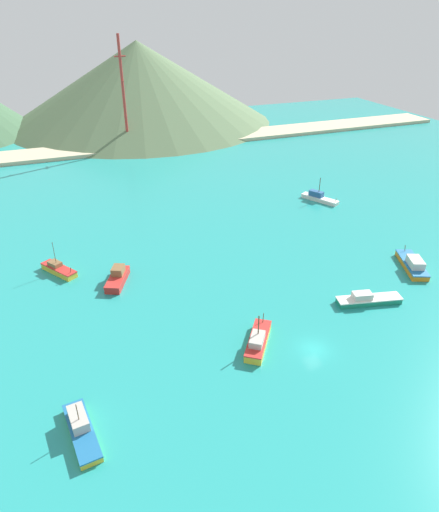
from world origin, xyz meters
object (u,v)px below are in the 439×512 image
fishing_boat_2 (59,269)px  fishing_boat_3 (118,278)px  fishing_boat_7 (319,198)px  radio_tower (123,94)px  fishing_boat_9 (368,299)px  fishing_boat_6 (81,428)px  fishing_boat_1 (413,264)px  fishing_boat_0 (258,341)px

fishing_boat_2 → fishing_boat_3: fishing_boat_2 is taller
fishing_boat_2 → fishing_boat_7: bearing=11.8°
radio_tower → fishing_boat_7: bearing=-60.2°
fishing_boat_9 → fishing_boat_2: bearing=148.9°
fishing_boat_3 → fishing_boat_6: bearing=-107.2°
fishing_boat_3 → fishing_boat_7: (55.53, 21.06, -0.16)m
fishing_boat_1 → fishing_boat_2: size_ratio=1.34×
fishing_boat_7 → fishing_boat_1: bearing=-92.6°
fishing_boat_0 → fishing_boat_1: fishing_boat_0 is taller
fishing_boat_0 → fishing_boat_9: fishing_boat_0 is taller
radio_tower → fishing_boat_3: bearing=-102.3°
fishing_boat_1 → fishing_boat_3: bearing=164.2°
fishing_boat_1 → fishing_boat_3: 56.01m
fishing_boat_6 → radio_tower: radio_tower is taller
fishing_boat_1 → fishing_boat_9: 16.62m
fishing_boat_7 → fishing_boat_2: bearing=-168.2°
fishing_boat_1 → fishing_boat_2: 67.69m
fishing_boat_3 → fishing_boat_7: size_ratio=0.83×
fishing_boat_7 → radio_tower: (-36.89, 64.32, 17.84)m
fishing_boat_3 → fishing_boat_2: bearing=143.1°
fishing_boat_7 → fishing_boat_9: bearing=-111.5°
fishing_boat_2 → fishing_boat_6: size_ratio=0.82×
fishing_boat_7 → radio_tower: 76.26m
fishing_boat_2 → radio_tower: size_ratio=0.22×
fishing_boat_0 → fishing_boat_3: size_ratio=1.07×
fishing_boat_0 → fishing_boat_2: bearing=128.9°
fishing_boat_1 → fishing_boat_6: bearing=-165.2°
fishing_boat_0 → fishing_boat_7: (39.08, 46.23, -0.08)m
fishing_boat_0 → radio_tower: 111.98m
fishing_boat_7 → radio_tower: bearing=119.8°
fishing_boat_2 → fishing_boat_6: 39.52m
fishing_boat_0 → fishing_boat_1: 38.74m
fishing_boat_7 → radio_tower: size_ratio=0.27×
fishing_boat_1 → fishing_boat_2: bearing=160.4°
radio_tower → fishing_boat_2: bearing=-110.1°
fishing_boat_2 → fishing_boat_3: size_ratio=0.98×
fishing_boat_2 → fishing_boat_7: fishing_boat_2 is taller
fishing_boat_1 → fishing_boat_0: bearing=-165.2°
fishing_boat_0 → fishing_boat_3: bearing=123.2°
fishing_boat_1 → fishing_boat_7: 36.36m
fishing_boat_3 → fishing_boat_9: (38.63, -21.80, -0.27)m
fishing_boat_1 → fishing_boat_9: fishing_boat_1 is taller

